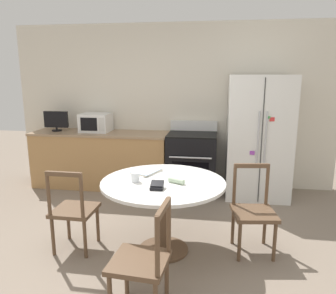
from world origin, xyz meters
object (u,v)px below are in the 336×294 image
object	(u,v)px
wallet	(157,186)
dining_chair_near	(143,262)
refrigerator	(258,137)
microwave	(96,122)
oven_range	(192,162)
dining_chair_left	(74,211)
candle_glass	(135,178)
dining_chair_right	(253,212)
countertop_tv	(56,120)

from	to	relation	value
wallet	dining_chair_near	bearing A→B (deg)	-88.48
dining_chair_near	refrigerator	bearing A→B (deg)	-17.95
microwave	wallet	size ratio (longest dim) A/B	3.58
oven_range	wallet	size ratio (longest dim) A/B	8.35
dining_chair_left	refrigerator	bearing A→B (deg)	43.79
wallet	candle_glass	bearing A→B (deg)	146.10
refrigerator	oven_range	xyz separation A→B (m)	(-0.98, 0.05, -0.43)
microwave	candle_glass	size ratio (longest dim) A/B	4.92
oven_range	dining_chair_near	size ratio (longest dim) A/B	1.20
dining_chair_right	dining_chair_left	xyz separation A→B (m)	(-1.83, -0.25, 0.00)
oven_range	refrigerator	bearing A→B (deg)	-2.75
dining_chair_right	refrigerator	bearing A→B (deg)	-105.56
dining_chair_right	wallet	bearing A→B (deg)	13.54
dining_chair_near	dining_chair_left	bearing A→B (deg)	53.03
countertop_tv	wallet	size ratio (longest dim) A/B	3.09
candle_glass	wallet	size ratio (longest dim) A/B	0.73
countertop_tv	dining_chair_near	distance (m)	3.56
oven_range	candle_glass	bearing A→B (deg)	-102.25
dining_chair_right	dining_chair_near	xyz separation A→B (m)	(-0.91, -1.07, 0.00)
refrigerator	dining_chair_right	distance (m)	1.74
dining_chair_right	dining_chair_near	distance (m)	1.40
countertop_tv	dining_chair_left	size ratio (longest dim) A/B	0.44
wallet	oven_range	bearing A→B (deg)	85.47
oven_range	dining_chair_left	bearing A→B (deg)	-118.47
dining_chair_near	wallet	world-z (taller)	dining_chair_near
dining_chair_right	candle_glass	xyz separation A→B (m)	(-1.18, -0.20, 0.37)
countertop_tv	dining_chair_near	xyz separation A→B (m)	(2.08, -2.81, -0.64)
refrigerator	countertop_tv	xyz separation A→B (m)	(-3.21, 0.08, 0.17)
countertop_tv	refrigerator	bearing A→B (deg)	-1.39
dining_chair_right	wallet	world-z (taller)	dining_chair_right
dining_chair_right	wallet	xyz separation A→B (m)	(-0.93, -0.37, 0.36)
microwave	dining_chair_near	xyz separation A→B (m)	(1.43, -2.86, -0.61)
dining_chair_left	oven_range	bearing A→B (deg)	62.15
refrigerator	dining_chair_left	world-z (taller)	refrigerator
refrigerator	wallet	world-z (taller)	refrigerator
dining_chair_right	dining_chair_near	world-z (taller)	same
candle_glass	dining_chair_right	bearing A→B (deg)	9.81
microwave	candle_glass	world-z (taller)	microwave
refrigerator	dining_chair_near	bearing A→B (deg)	-112.42
microwave	dining_chair_right	world-z (taller)	microwave
refrigerator	microwave	distance (m)	2.56
dining_chair_near	wallet	bearing A→B (deg)	5.99
oven_range	candle_glass	distance (m)	1.99
oven_range	dining_chair_near	distance (m)	2.78
microwave	countertop_tv	xyz separation A→B (m)	(-0.66, -0.05, 0.03)
dining_chair_left	candle_glass	world-z (taller)	dining_chair_left
dining_chair_near	dining_chair_left	world-z (taller)	same
countertop_tv	dining_chair_right	xyz separation A→B (m)	(3.00, -1.74, -0.64)
countertop_tv	oven_range	bearing A→B (deg)	-0.79
candle_glass	dining_chair_near	bearing A→B (deg)	-72.65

